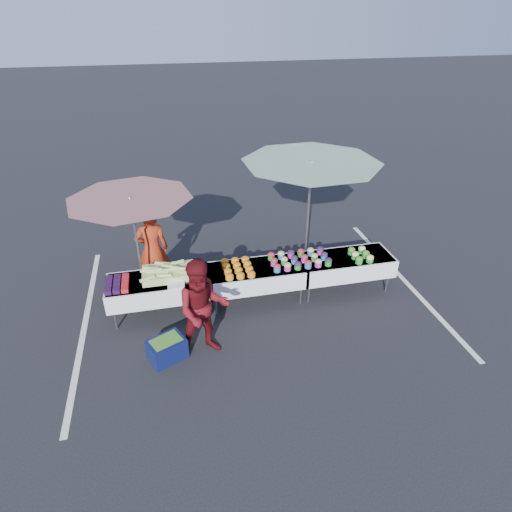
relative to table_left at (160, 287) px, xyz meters
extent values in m
plane|color=black|center=(1.80, 0.00, -0.58)|extent=(80.00, 80.00, 0.00)
cube|color=silver|center=(-1.40, 0.00, -0.58)|extent=(0.10, 5.00, 0.00)
cube|color=silver|center=(5.00, 0.00, -0.58)|extent=(0.10, 5.00, 0.00)
cube|color=white|center=(0.00, 0.00, 0.15)|extent=(1.80, 0.75, 0.04)
cube|color=white|center=(0.00, 0.00, -0.01)|extent=(1.86, 0.81, 0.36)
cylinder|color=slate|center=(-0.82, -0.29, -0.39)|extent=(0.04, 0.04, 0.39)
cylinder|color=slate|center=(-0.82, 0.29, -0.39)|extent=(0.04, 0.04, 0.39)
cylinder|color=slate|center=(0.82, -0.29, -0.39)|extent=(0.04, 0.04, 0.39)
cylinder|color=slate|center=(0.82, 0.29, -0.39)|extent=(0.04, 0.04, 0.39)
cube|color=white|center=(1.80, 0.00, 0.15)|extent=(1.80, 0.75, 0.04)
cube|color=white|center=(1.80, 0.00, -0.01)|extent=(1.86, 0.81, 0.36)
cylinder|color=slate|center=(0.98, -0.29, -0.39)|extent=(0.04, 0.04, 0.39)
cylinder|color=slate|center=(0.98, 0.29, -0.39)|extent=(0.04, 0.04, 0.39)
cylinder|color=slate|center=(2.62, -0.29, -0.39)|extent=(0.04, 0.04, 0.39)
cylinder|color=slate|center=(2.62, 0.29, -0.39)|extent=(0.04, 0.04, 0.39)
cube|color=white|center=(3.60, 0.00, 0.15)|extent=(1.80, 0.75, 0.04)
cube|color=white|center=(3.60, 0.00, -0.01)|extent=(1.86, 0.81, 0.36)
cylinder|color=slate|center=(2.78, -0.29, -0.39)|extent=(0.04, 0.04, 0.39)
cylinder|color=slate|center=(2.78, 0.29, -0.39)|extent=(0.04, 0.04, 0.39)
cylinder|color=slate|center=(4.42, -0.29, -0.39)|extent=(0.04, 0.04, 0.39)
cylinder|color=slate|center=(4.42, 0.29, -0.39)|extent=(0.04, 0.04, 0.39)
cube|color=black|center=(-0.85, -0.27, 0.21)|extent=(0.12, 0.12, 0.08)
cube|color=black|center=(-0.85, -0.13, 0.21)|extent=(0.12, 0.12, 0.08)
cube|color=black|center=(-0.85, 0.01, 0.21)|extent=(0.12, 0.12, 0.08)
cube|color=black|center=(-0.85, 0.15, 0.21)|extent=(0.12, 0.12, 0.08)
cube|color=black|center=(-0.71, -0.27, 0.21)|extent=(0.12, 0.12, 0.08)
cube|color=black|center=(-0.71, -0.13, 0.21)|extent=(0.12, 0.12, 0.08)
cube|color=black|center=(-0.71, 0.01, 0.21)|extent=(0.12, 0.12, 0.08)
cube|color=black|center=(-0.71, 0.15, 0.21)|extent=(0.12, 0.12, 0.08)
cube|color=#A41411|center=(-0.57, -0.27, 0.21)|extent=(0.12, 0.12, 0.08)
cube|color=#A41411|center=(-0.57, -0.13, 0.21)|extent=(0.12, 0.12, 0.08)
cube|color=#A41411|center=(-0.57, 0.01, 0.21)|extent=(0.12, 0.12, 0.08)
cube|color=#A41411|center=(-0.57, 0.15, 0.21)|extent=(0.12, 0.12, 0.08)
cube|color=#A8CF6A|center=(0.25, 0.05, 0.24)|extent=(1.05, 0.55, 0.14)
cylinder|color=#A8CF6A|center=(0.55, 0.20, 0.27)|extent=(0.27, 0.09, 0.10)
cylinder|color=#A8CF6A|center=(-0.13, 0.10, 0.34)|extent=(0.27, 0.14, 0.07)
cylinder|color=#A8CF6A|center=(0.36, -0.06, 0.38)|extent=(0.27, 0.14, 0.09)
cylinder|color=#A8CF6A|center=(-0.17, 0.08, 0.28)|extent=(0.27, 0.15, 0.10)
cylinder|color=#A8CF6A|center=(0.07, -0.01, 0.33)|extent=(0.27, 0.15, 0.08)
cylinder|color=#A8CF6A|center=(0.21, 0.09, 0.36)|extent=(0.27, 0.10, 0.10)
cylinder|color=#A8CF6A|center=(0.21, -0.03, 0.36)|extent=(0.27, 0.07, 0.08)
cylinder|color=#A8CF6A|center=(0.12, -0.13, 0.31)|extent=(0.27, 0.14, 0.09)
cylinder|color=#A8CF6A|center=(0.09, 0.25, 0.34)|extent=(0.27, 0.12, 0.08)
cylinder|color=#A8CF6A|center=(0.71, 0.14, 0.29)|extent=(0.27, 0.16, 0.08)
cylinder|color=#A8CF6A|center=(-0.06, 0.01, 0.34)|extent=(0.27, 0.11, 0.07)
cylinder|color=#A8CF6A|center=(0.16, -0.18, 0.27)|extent=(0.27, 0.10, 0.07)
cylinder|color=#A8CF6A|center=(0.36, 0.19, 0.35)|extent=(0.27, 0.12, 0.08)
cylinder|color=#A8CF6A|center=(-0.18, -0.17, 0.31)|extent=(0.27, 0.15, 0.08)
cylinder|color=#A8CF6A|center=(-0.09, 0.09, 0.36)|extent=(0.27, 0.10, 0.08)
cylinder|color=#A8CF6A|center=(0.46, 0.00, 0.32)|extent=(0.27, 0.16, 0.10)
cylinder|color=#A8CF6A|center=(-0.03, -0.02, 0.38)|extent=(0.27, 0.12, 0.09)
cylinder|color=#A8CF6A|center=(0.52, -0.18, 0.37)|extent=(0.27, 0.09, 0.07)
cylinder|color=#A8CF6A|center=(0.58, -0.15, 0.30)|extent=(0.27, 0.10, 0.09)
cylinder|color=#A8CF6A|center=(0.50, -0.09, 0.28)|extent=(0.27, 0.12, 0.09)
cube|color=white|center=(0.30, -0.30, 0.19)|extent=(0.30, 0.25, 0.05)
cylinder|color=orange|center=(1.25, -0.28, 0.19)|extent=(0.15, 0.15, 0.05)
ellipsoid|color=#DB620C|center=(1.25, -0.28, 0.23)|extent=(0.15, 0.15, 0.08)
cylinder|color=orange|center=(1.25, -0.10, 0.19)|extent=(0.15, 0.15, 0.05)
ellipsoid|color=#DB620C|center=(1.25, -0.10, 0.23)|extent=(0.15, 0.15, 0.08)
cylinder|color=orange|center=(1.25, 0.08, 0.19)|extent=(0.15, 0.15, 0.05)
ellipsoid|color=#DB620C|center=(1.25, 0.08, 0.23)|extent=(0.15, 0.15, 0.08)
cylinder|color=orange|center=(1.25, 0.26, 0.19)|extent=(0.15, 0.15, 0.05)
ellipsoid|color=#DB620C|center=(1.25, 0.26, 0.23)|extent=(0.15, 0.15, 0.08)
cylinder|color=orange|center=(1.45, -0.28, 0.19)|extent=(0.15, 0.15, 0.05)
ellipsoid|color=#DB620C|center=(1.45, -0.28, 0.23)|extent=(0.15, 0.15, 0.08)
cylinder|color=orange|center=(1.45, -0.10, 0.19)|extent=(0.15, 0.15, 0.05)
ellipsoid|color=#DB620C|center=(1.45, -0.10, 0.23)|extent=(0.15, 0.15, 0.08)
cylinder|color=orange|center=(1.45, 0.08, 0.19)|extent=(0.15, 0.15, 0.05)
ellipsoid|color=#DB620C|center=(1.45, 0.08, 0.23)|extent=(0.15, 0.15, 0.08)
cylinder|color=orange|center=(1.45, 0.26, 0.19)|extent=(0.15, 0.15, 0.05)
ellipsoid|color=#DB620C|center=(1.45, 0.26, 0.23)|extent=(0.15, 0.15, 0.08)
cylinder|color=orange|center=(1.65, -0.28, 0.19)|extent=(0.15, 0.15, 0.05)
ellipsoid|color=#DB620C|center=(1.65, -0.28, 0.23)|extent=(0.15, 0.15, 0.08)
cylinder|color=orange|center=(1.65, -0.10, 0.19)|extent=(0.15, 0.15, 0.05)
ellipsoid|color=#DB620C|center=(1.65, -0.10, 0.23)|extent=(0.15, 0.15, 0.08)
cylinder|color=orange|center=(1.65, 0.08, 0.19)|extent=(0.15, 0.15, 0.05)
ellipsoid|color=#DB620C|center=(1.65, 0.08, 0.23)|extent=(0.15, 0.15, 0.08)
cylinder|color=orange|center=(1.65, 0.26, 0.19)|extent=(0.15, 0.15, 0.05)
ellipsoid|color=#DB620C|center=(1.65, 0.26, 0.23)|extent=(0.15, 0.15, 0.08)
cylinder|color=blue|center=(2.15, -0.22, 0.22)|extent=(0.13, 0.13, 0.10)
ellipsoid|color=maroon|center=(2.15, -0.22, 0.28)|extent=(0.14, 0.14, 0.10)
cylinder|color=#BE2892|center=(2.15, 0.00, 0.22)|extent=(0.13, 0.13, 0.10)
ellipsoid|color=maroon|center=(2.15, 0.00, 0.28)|extent=(0.14, 0.14, 0.10)
cylinder|color=#21852C|center=(2.15, 0.22, 0.22)|extent=(0.13, 0.13, 0.10)
ellipsoid|color=maroon|center=(2.15, 0.22, 0.28)|extent=(0.14, 0.14, 0.10)
cylinder|color=#BE2892|center=(2.35, -0.22, 0.22)|extent=(0.13, 0.13, 0.10)
ellipsoid|color=tan|center=(2.35, -0.22, 0.28)|extent=(0.14, 0.14, 0.10)
cylinder|color=#21852C|center=(2.35, 0.00, 0.22)|extent=(0.13, 0.13, 0.10)
ellipsoid|color=tan|center=(2.35, 0.00, 0.28)|extent=(0.14, 0.14, 0.10)
cylinder|color=blue|center=(2.35, 0.22, 0.22)|extent=(0.13, 0.13, 0.10)
ellipsoid|color=tan|center=(2.35, 0.22, 0.28)|extent=(0.14, 0.14, 0.10)
cylinder|color=#21852C|center=(2.55, -0.22, 0.22)|extent=(0.13, 0.13, 0.10)
ellipsoid|color=#251434|center=(2.55, -0.22, 0.28)|extent=(0.14, 0.14, 0.10)
cylinder|color=blue|center=(2.55, 0.00, 0.22)|extent=(0.13, 0.13, 0.10)
ellipsoid|color=#251434|center=(2.55, 0.00, 0.28)|extent=(0.14, 0.14, 0.10)
cylinder|color=#BE2892|center=(2.55, 0.22, 0.22)|extent=(0.13, 0.13, 0.10)
ellipsoid|color=#251434|center=(2.55, 0.22, 0.28)|extent=(0.14, 0.14, 0.10)
cylinder|color=blue|center=(2.75, -0.22, 0.22)|extent=(0.13, 0.13, 0.10)
ellipsoid|color=maroon|center=(2.75, -0.22, 0.28)|extent=(0.14, 0.14, 0.10)
cylinder|color=#BE2892|center=(2.75, 0.00, 0.22)|extent=(0.13, 0.13, 0.10)
ellipsoid|color=maroon|center=(2.75, 0.00, 0.28)|extent=(0.14, 0.14, 0.10)
cylinder|color=#21852C|center=(2.75, 0.22, 0.22)|extent=(0.13, 0.13, 0.10)
ellipsoid|color=maroon|center=(2.75, 0.22, 0.28)|extent=(0.14, 0.14, 0.10)
cylinder|color=#BE2892|center=(2.95, -0.22, 0.22)|extent=(0.13, 0.13, 0.10)
ellipsoid|color=tan|center=(2.95, -0.22, 0.28)|extent=(0.14, 0.14, 0.10)
cylinder|color=#21852C|center=(2.95, 0.00, 0.22)|extent=(0.13, 0.13, 0.10)
ellipsoid|color=tan|center=(2.95, 0.00, 0.28)|extent=(0.14, 0.14, 0.10)
cylinder|color=blue|center=(2.95, 0.22, 0.22)|extent=(0.13, 0.13, 0.10)
ellipsoid|color=tan|center=(2.95, 0.22, 0.28)|extent=(0.14, 0.14, 0.10)
cylinder|color=#21852C|center=(3.15, -0.22, 0.22)|extent=(0.13, 0.13, 0.10)
ellipsoid|color=#251434|center=(3.15, -0.22, 0.28)|extent=(0.14, 0.14, 0.10)
cylinder|color=blue|center=(3.15, 0.00, 0.22)|extent=(0.13, 0.13, 0.10)
ellipsoid|color=#251434|center=(3.15, 0.00, 0.28)|extent=(0.14, 0.14, 0.10)
cylinder|color=#BE2892|center=(3.15, 0.22, 0.22)|extent=(0.13, 0.13, 0.10)
ellipsoid|color=#251434|center=(3.15, 0.22, 0.28)|extent=(0.14, 0.14, 0.10)
cylinder|color=#21852C|center=(3.75, -0.28, 0.21)|extent=(0.14, 0.14, 0.08)
ellipsoid|color=#3F721E|center=(3.75, -0.28, 0.26)|extent=(0.14, 0.14, 0.11)
cylinder|color=#21852C|center=(3.75, -0.10, 0.21)|extent=(0.14, 0.14, 0.08)
ellipsoid|color=#D6E165|center=(3.75, -0.10, 0.26)|extent=(0.14, 0.14, 0.11)
cylinder|color=#21852C|center=(3.75, 0.08, 0.21)|extent=(0.14, 0.14, 0.08)
ellipsoid|color=#3F721E|center=(3.75, 0.08, 0.26)|extent=(0.14, 0.14, 0.11)
cylinder|color=#21852C|center=(3.97, -0.28, 0.21)|extent=(0.14, 0.14, 0.08)
ellipsoid|color=#D6E165|center=(3.97, -0.28, 0.26)|extent=(0.14, 0.14, 0.11)
cylinder|color=#21852C|center=(3.97, -0.10, 0.21)|extent=(0.14, 0.14, 0.08)
ellipsoid|color=#3F721E|center=(3.97, -0.10, 0.26)|extent=(0.14, 0.14, 0.11)
cylinder|color=#21852C|center=(3.97, 0.08, 0.21)|extent=(0.14, 0.14, 0.08)
ellipsoid|color=#D6E165|center=(3.97, 0.08, 0.26)|extent=(0.14, 0.14, 0.11)
imported|color=#A22C12|center=(-0.08, 0.91, 0.29)|extent=(0.66, 0.46, 1.74)
imported|color=#570D12|center=(0.67, -1.22, 0.29)|extent=(0.87, 0.69, 1.75)
cylinder|color=black|center=(-0.30, 0.40, -0.55)|extent=(0.41, 0.41, 0.08)
cylinder|color=#B2B2B2|center=(-0.30, 0.40, 0.50)|extent=(0.04, 0.04, 2.16)
cone|color=#917057|center=(-0.30, 0.40, 1.43)|extent=(2.54, 2.54, 0.33)
sphere|color=#B2B2B2|center=(-0.30, 0.40, 1.59)|extent=(0.06, 0.06, 0.06)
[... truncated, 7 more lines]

